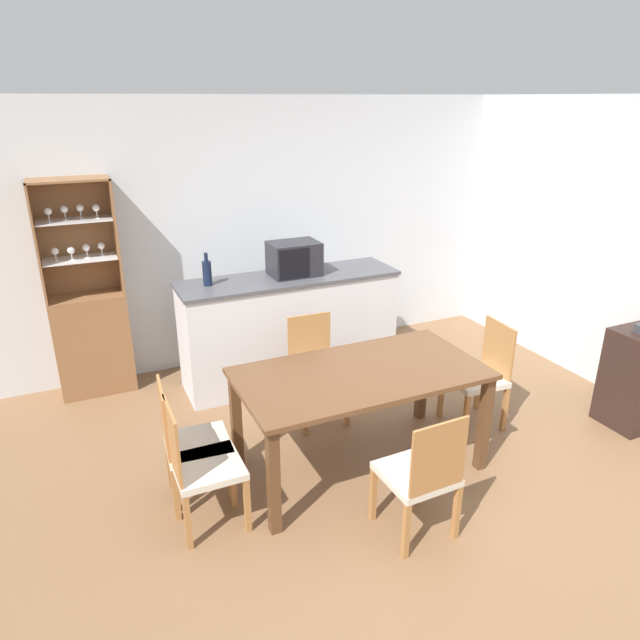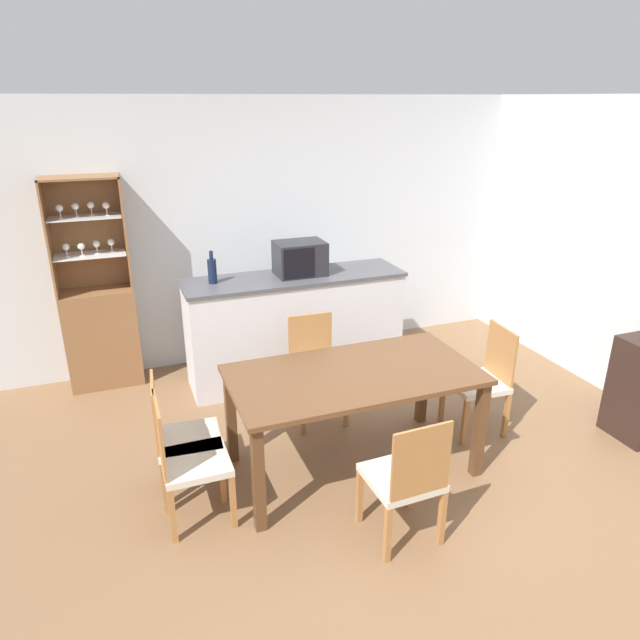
{
  "view_description": "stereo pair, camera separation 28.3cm",
  "coord_description": "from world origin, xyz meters",
  "px_view_note": "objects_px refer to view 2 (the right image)",
  "views": [
    {
      "loc": [
        -1.8,
        -2.68,
        2.52
      ],
      "look_at": [
        -0.05,
        1.17,
        0.87
      ],
      "focal_mm": 32.0,
      "sensor_mm": 36.0,
      "label": 1
    },
    {
      "loc": [
        -1.54,
        -2.79,
        2.52
      ],
      "look_at": [
        -0.05,
        1.17,
        0.87
      ],
      "focal_mm": 32.0,
      "sensor_mm": 36.0,
      "label": 2
    }
  ],
  "objects_px": {
    "display_cabinet": "(101,323)",
    "dining_table": "(354,385)",
    "dining_chair_side_right_far": "(482,380)",
    "dining_chair_head_near": "(406,479)",
    "microwave": "(300,258)",
    "wine_bottle": "(212,270)",
    "dining_chair_side_left_near": "(188,461)",
    "dining_chair_side_left_far": "(182,438)",
    "dining_chair_head_far": "(316,370)"
  },
  "relations": [
    {
      "from": "dining_chair_side_right_far",
      "to": "wine_bottle",
      "type": "height_order",
      "value": "wine_bottle"
    },
    {
      "from": "dining_chair_side_left_near",
      "to": "dining_table",
      "type": "bearing_deg",
      "value": 96.56
    },
    {
      "from": "dining_chair_head_near",
      "to": "dining_chair_side_left_near",
      "type": "relative_size",
      "value": 1.0
    },
    {
      "from": "dining_chair_head_near",
      "to": "microwave",
      "type": "distance_m",
      "value": 2.44
    },
    {
      "from": "display_cabinet",
      "to": "microwave",
      "type": "relative_size",
      "value": 4.32
    },
    {
      "from": "dining_chair_side_left_far",
      "to": "microwave",
      "type": "xyz_separation_m",
      "value": [
        1.31,
        1.42,
        0.74
      ]
    },
    {
      "from": "dining_chair_side_left_near",
      "to": "dining_chair_head_far",
      "type": "xyz_separation_m",
      "value": [
        1.17,
        0.9,
        0.0
      ]
    },
    {
      "from": "wine_bottle",
      "to": "dining_chair_side_left_far",
      "type": "bearing_deg",
      "value": -109.82
    },
    {
      "from": "dining_chair_head_far",
      "to": "dining_chair_side_right_far",
      "type": "distance_m",
      "value": 1.33
    },
    {
      "from": "dining_chair_head_far",
      "to": "microwave",
      "type": "height_order",
      "value": "microwave"
    },
    {
      "from": "dining_chair_head_far",
      "to": "wine_bottle",
      "type": "bearing_deg",
      "value": -48.32
    },
    {
      "from": "wine_bottle",
      "to": "dining_chair_side_right_far",
      "type": "bearing_deg",
      "value": -38.27
    },
    {
      "from": "dining_table",
      "to": "dining_chair_side_right_far",
      "type": "relative_size",
      "value": 1.97
    },
    {
      "from": "display_cabinet",
      "to": "dining_table",
      "type": "xyz_separation_m",
      "value": [
        1.63,
        -2.04,
        0.07
      ]
    },
    {
      "from": "dining_chair_side_right_far",
      "to": "microwave",
      "type": "distance_m",
      "value": 1.91
    },
    {
      "from": "microwave",
      "to": "dining_chair_side_right_far",
      "type": "bearing_deg",
      "value": -54.09
    },
    {
      "from": "dining_chair_side_left_far",
      "to": "dining_chair_side_right_far",
      "type": "bearing_deg",
      "value": 94.02
    },
    {
      "from": "dining_chair_head_near",
      "to": "display_cabinet",
      "type": "bearing_deg",
      "value": 118.38
    },
    {
      "from": "dining_chair_side_left_far",
      "to": "dining_chair_side_right_far",
      "type": "xyz_separation_m",
      "value": [
        2.34,
        -0.01,
        0.0
      ]
    },
    {
      "from": "dining_chair_side_left_near",
      "to": "dining_chair_side_right_far",
      "type": "distance_m",
      "value": 2.36
    },
    {
      "from": "dining_table",
      "to": "wine_bottle",
      "type": "xyz_separation_m",
      "value": [
        -0.65,
        1.57,
        0.46
      ]
    },
    {
      "from": "display_cabinet",
      "to": "microwave",
      "type": "height_order",
      "value": "display_cabinet"
    },
    {
      "from": "dining_chair_head_near",
      "to": "dining_chair_side_right_far",
      "type": "bearing_deg",
      "value": 35.78
    },
    {
      "from": "dining_chair_side_left_far",
      "to": "dining_chair_head_far",
      "type": "bearing_deg",
      "value": 122.4
    },
    {
      "from": "microwave",
      "to": "dining_chair_side_left_near",
      "type": "bearing_deg",
      "value": -127.84
    },
    {
      "from": "dining_chair_side_right_far",
      "to": "dining_chair_head_near",
      "type": "bearing_deg",
      "value": 131.7
    },
    {
      "from": "display_cabinet",
      "to": "dining_chair_head_far",
      "type": "relative_size",
      "value": 2.21
    },
    {
      "from": "dining_chair_side_left_near",
      "to": "microwave",
      "type": "xyz_separation_m",
      "value": [
        1.31,
        1.69,
        0.74
      ]
    },
    {
      "from": "display_cabinet",
      "to": "dining_chair_head_near",
      "type": "distance_m",
      "value": 3.25
    },
    {
      "from": "dining_table",
      "to": "dining_chair_head_far",
      "type": "relative_size",
      "value": 1.97
    },
    {
      "from": "display_cabinet",
      "to": "wine_bottle",
      "type": "bearing_deg",
      "value": -25.49
    },
    {
      "from": "dining_chair_side_left_near",
      "to": "dining_chair_head_far",
      "type": "height_order",
      "value": "same"
    },
    {
      "from": "dining_chair_head_far",
      "to": "dining_table",
      "type": "bearing_deg",
      "value": 92.31
    },
    {
      "from": "dining_chair_head_near",
      "to": "dining_chair_head_far",
      "type": "relative_size",
      "value": 1.0
    },
    {
      "from": "display_cabinet",
      "to": "dining_chair_head_near",
      "type": "bearing_deg",
      "value": -59.86
    },
    {
      "from": "display_cabinet",
      "to": "dining_chair_side_left_far",
      "type": "relative_size",
      "value": 2.21
    },
    {
      "from": "dining_chair_side_left_far",
      "to": "microwave",
      "type": "height_order",
      "value": "microwave"
    },
    {
      "from": "display_cabinet",
      "to": "dining_table",
      "type": "relative_size",
      "value": 1.12
    },
    {
      "from": "display_cabinet",
      "to": "dining_chair_side_left_near",
      "type": "height_order",
      "value": "display_cabinet"
    },
    {
      "from": "dining_chair_side_right_far",
      "to": "wine_bottle",
      "type": "xyz_separation_m",
      "value": [
        -1.83,
        1.44,
        0.7
      ]
    },
    {
      "from": "dining_chair_side_left_far",
      "to": "wine_bottle",
      "type": "height_order",
      "value": "wine_bottle"
    },
    {
      "from": "display_cabinet",
      "to": "dining_chair_side_left_near",
      "type": "xyz_separation_m",
      "value": [
        0.45,
        -2.17,
        -0.17
      ]
    },
    {
      "from": "dining_chair_side_left_near",
      "to": "dining_chair_side_right_far",
      "type": "relative_size",
      "value": 1.0
    },
    {
      "from": "display_cabinet",
      "to": "dining_chair_head_far",
      "type": "bearing_deg",
      "value": -37.9
    },
    {
      "from": "display_cabinet",
      "to": "dining_chair_side_right_far",
      "type": "xyz_separation_m",
      "value": [
        2.8,
        -1.9,
        -0.17
      ]
    },
    {
      "from": "microwave",
      "to": "wine_bottle",
      "type": "distance_m",
      "value": 0.8
    },
    {
      "from": "dining_chair_side_left_far",
      "to": "microwave",
      "type": "distance_m",
      "value": 2.07
    },
    {
      "from": "dining_chair_side_left_far",
      "to": "microwave",
      "type": "bearing_deg",
      "value": 141.38
    },
    {
      "from": "wine_bottle",
      "to": "microwave",
      "type": "bearing_deg",
      "value": -1.24
    },
    {
      "from": "dining_table",
      "to": "dining_chair_head_far",
      "type": "xyz_separation_m",
      "value": [
        0.0,
        0.77,
        -0.24
      ]
    }
  ]
}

